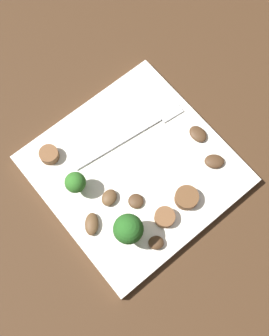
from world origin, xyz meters
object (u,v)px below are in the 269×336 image
at_px(mushroom_3, 92,224).
at_px(mushroom_4, 198,134).
at_px(sausage_slice_1, 187,198).
at_px(broccoli_floret_1, 128,229).
at_px(plate, 134,170).
at_px(fork, 137,132).
at_px(mushroom_5, 156,243).
at_px(mushroom_0, 214,161).
at_px(broccoli_floret_0, 75,183).
at_px(sausage_slice_0, 49,155).
at_px(mushroom_2, 109,198).
at_px(mushroom_1, 136,201).
at_px(sausage_slice_2, 165,217).

height_order(mushroom_3, mushroom_4, mushroom_3).
bearing_deg(sausage_slice_1, mushroom_3, 156.17).
relative_size(broccoli_floret_1, mushroom_3, 1.82).
bearing_deg(plate, broccoli_floret_1, -134.27).
bearing_deg(sausage_slice_1, plate, 107.81).
relative_size(broccoli_floret_1, mushroom_4, 2.00).
distance_m(fork, mushroom_5, 0.16).
bearing_deg(mushroom_0, mushroom_3, 168.38).
bearing_deg(mushroom_5, plate, 65.47).
height_order(mushroom_4, mushroom_5, mushroom_5).
bearing_deg(mushroom_5, broccoli_floret_0, 105.00).
height_order(broccoli_floret_0, sausage_slice_1, broccoli_floret_0).
bearing_deg(fork, broccoli_floret_1, -127.55).
distance_m(sausage_slice_0, mushroom_2, 0.11).
bearing_deg(broccoli_floret_0, mushroom_0, -28.11).
distance_m(sausage_slice_0, sausage_slice_1, 0.20).
distance_m(broccoli_floret_0, sausage_slice_0, 0.07).
relative_size(broccoli_floret_0, mushroom_2, 1.73).
bearing_deg(broccoli_floret_1, mushroom_4, 16.03).
height_order(sausage_slice_0, mushroom_0, sausage_slice_0).
bearing_deg(broccoli_floret_1, mushroom_2, 78.77).
bearing_deg(sausage_slice_0, mushroom_1, -68.13).
distance_m(sausage_slice_2, mushroom_4, 0.13).
bearing_deg(mushroom_2, mushroom_4, -2.41).
relative_size(sausage_slice_1, mushroom_3, 1.05).
xyz_separation_m(sausage_slice_1, mushroom_5, (-0.07, -0.02, -0.00)).
relative_size(mushroom_1, mushroom_2, 0.86).
distance_m(mushroom_0, mushroom_2, 0.16).
distance_m(broccoli_floret_1, sausage_slice_2, 0.06).
bearing_deg(sausage_slice_2, broccoli_floret_1, 164.95).
xyz_separation_m(broccoli_floret_1, sausage_slice_1, (0.09, -0.01, -0.03)).
bearing_deg(mushroom_2, sausage_slice_2, -59.66).
bearing_deg(sausage_slice_2, fork, 66.42).
relative_size(sausage_slice_2, mushroom_4, 1.00).
xyz_separation_m(broccoli_floret_1, sausage_slice_2, (0.05, -0.01, -0.03)).
bearing_deg(broccoli_floret_0, sausage_slice_1, -45.37).
xyz_separation_m(mushroom_1, mushroom_3, (-0.07, 0.01, 0.00)).
bearing_deg(fork, sausage_slice_2, -106.96).
distance_m(broccoli_floret_1, mushroom_2, 0.06).
bearing_deg(fork, plate, -127.40).
relative_size(plate, mushroom_1, 11.86).
bearing_deg(mushroom_4, sausage_slice_0, 149.39).
distance_m(broccoli_floret_0, mushroom_1, 0.09).
bearing_deg(mushroom_3, mushroom_0, -11.62).
height_order(mushroom_2, mushroom_5, same).
bearing_deg(broccoli_floret_0, mushroom_5, -75.00).
height_order(sausage_slice_1, mushroom_1, sausage_slice_1).
bearing_deg(sausage_slice_2, sausage_slice_0, 111.34).
height_order(broccoli_floret_1, mushroom_5, broccoli_floret_1).
distance_m(mushroom_0, mushroom_5, 0.14).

